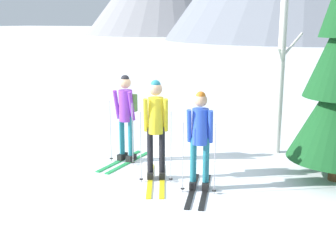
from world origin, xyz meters
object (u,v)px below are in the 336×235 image
object	(u,v)px
skier_in_purple	(126,113)
skier_in_blue	(200,135)
skier_in_yellow	(156,123)
birch_tree_tall	(282,59)

from	to	relation	value
skier_in_purple	skier_in_blue	world-z (taller)	skier_in_purple
skier_in_yellow	birch_tree_tall	distance (m)	3.28
skier_in_yellow	birch_tree_tall	world-z (taller)	birch_tree_tall
skier_in_blue	birch_tree_tall	world-z (taller)	birch_tree_tall
skier_in_purple	skier_in_yellow	xyz separation A→B (m)	(1.05, -0.65, 0.03)
birch_tree_tall	skier_in_blue	bearing A→B (deg)	-104.53
skier_in_yellow	skier_in_purple	bearing A→B (deg)	148.18
skier_in_yellow	skier_in_blue	size ratio (longest dim) A/B	1.07
skier_in_blue	skier_in_purple	bearing A→B (deg)	159.00
skier_in_blue	birch_tree_tall	size ratio (longest dim) A/B	0.42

